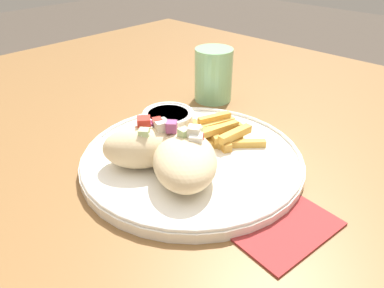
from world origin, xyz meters
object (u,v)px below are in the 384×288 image
at_px(fries_pile, 218,133).
at_px(sauce_ramekin, 168,121).
at_px(plate, 192,158).
at_px(pita_sandwich_near, 185,159).
at_px(pita_sandwich_far, 142,146).
at_px(water_glass, 213,77).

distance_m(fries_pile, sauce_ramekin, 0.08).
xyz_separation_m(plate, pita_sandwich_near, (-0.04, -0.03, 0.03)).
height_order(pita_sandwich_far, sauce_ramekin, pita_sandwich_far).
relative_size(pita_sandwich_far, fries_pile, 0.92).
distance_m(pita_sandwich_far, fries_pile, 0.13).
distance_m(sauce_ramekin, water_glass, 0.18).
height_order(plate, pita_sandwich_far, pita_sandwich_far).
distance_m(plate, pita_sandwich_near, 0.06).
bearing_deg(plate, pita_sandwich_far, 150.26).
relative_size(pita_sandwich_far, sauce_ramekin, 1.52).
bearing_deg(water_glass, sauce_ramekin, -161.94).
distance_m(plate, water_glass, 0.24).
relative_size(pita_sandwich_near, water_glass, 1.47).
bearing_deg(fries_pile, pita_sandwich_near, -163.05).
bearing_deg(fries_pile, sauce_ramekin, 119.37).
xyz_separation_m(pita_sandwich_near, water_glass, (0.24, 0.16, 0.00)).
xyz_separation_m(pita_sandwich_far, water_glass, (0.26, 0.10, 0.00)).
distance_m(plate, pita_sandwich_far, 0.08).
bearing_deg(water_glass, pita_sandwich_far, -159.97).
xyz_separation_m(pita_sandwich_far, sauce_ramekin, (0.09, 0.04, -0.01)).
height_order(plate, water_glass, water_glass).
bearing_deg(pita_sandwich_far, sauce_ramekin, 64.06).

